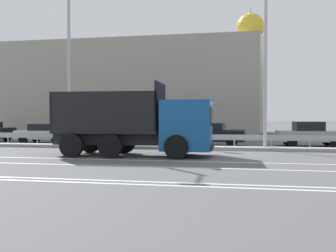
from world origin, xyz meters
The scene contains 17 objects.
ground_plane centered at (0.00, 0.00, 0.00)m, with size 320.00×320.00×0.00m, color #565659.
lane_strip_0 centered at (-3.47, -3.77, 0.00)m, with size 56.24×0.16×0.01m, color silver.
lane_strip_1 centered at (-3.47, -5.73, 0.00)m, with size 56.24×0.16×0.01m, color silver.
lane_strip_2 centered at (-3.47, -8.93, 0.00)m, with size 56.24×0.16×0.01m, color silver.
lane_strip_3 centered at (-3.47, -9.40, 0.00)m, with size 56.24×0.16×0.01m, color silver.
median_island centered at (0.00, 2.08, 0.09)m, with size 30.93×1.10×0.18m, color gray.
median_guardrail centered at (0.00, 3.37, 0.57)m, with size 56.24×0.09×0.78m.
dump_truck centered at (-2.47, -1.93, 1.29)m, with size 7.41×2.96×3.36m.
median_road_sign centered at (-0.67, 2.08, 1.28)m, with size 0.77×0.16×2.40m.
street_lamp_1 centered at (-8.55, 2.02, 5.62)m, with size 0.71×2.03×10.30m.
street_lamp_2 centered at (2.69, 2.13, 5.12)m, with size 0.70×2.08×9.29m.
parked_car_2 centered at (-11.72, 5.12, 0.68)m, with size 3.86×1.90×1.32m.
parked_car_3 centered at (-6.56, 5.13, 0.77)m, with size 4.83×2.06×1.53m.
parked_car_4 centered at (-0.39, 5.01, 0.73)m, with size 4.11×2.08×1.41m.
parked_car_5 centered at (5.50, 5.67, 0.75)m, with size 4.04×2.14×1.51m.
background_building_0 centered at (-8.50, 17.23, 4.03)m, with size 22.37×14.58×8.06m, color gray.
church_tower centered at (2.15, 27.09, 6.73)m, with size 3.60×3.60×14.63m.
Camera 1 is at (1.67, -19.44, 1.80)m, focal length 42.00 mm.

